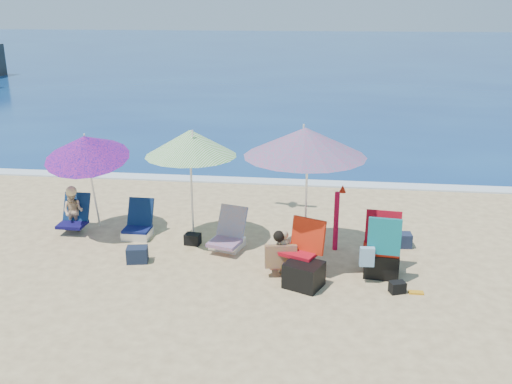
# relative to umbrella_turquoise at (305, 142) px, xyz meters

# --- Properties ---
(ground) EXTENTS (120.00, 120.00, 0.00)m
(ground) POSITION_rel_umbrella_turquoise_xyz_m (-0.56, -0.74, -2.10)
(ground) COLOR #D8BC84
(ground) RESTS_ON ground
(sea) EXTENTS (120.00, 80.00, 0.12)m
(sea) POSITION_rel_umbrella_turquoise_xyz_m (-0.56, 44.26, -2.15)
(sea) COLOR navy
(sea) RESTS_ON ground
(foam) EXTENTS (120.00, 0.50, 0.04)m
(foam) POSITION_rel_umbrella_turquoise_xyz_m (-0.56, 4.36, -2.08)
(foam) COLOR white
(foam) RESTS_ON ground
(umbrella_turquoise) EXTENTS (2.72, 2.72, 2.39)m
(umbrella_turquoise) POSITION_rel_umbrella_turquoise_xyz_m (0.00, 0.00, 0.00)
(umbrella_turquoise) COLOR white
(umbrella_turquoise) RESTS_ON ground
(umbrella_striped) EXTENTS (2.17, 2.17, 2.21)m
(umbrella_striped) POSITION_rel_umbrella_turquoise_xyz_m (-2.06, 0.41, -0.17)
(umbrella_striped) COLOR silver
(umbrella_striped) RESTS_ON ground
(umbrella_blue) EXTENTS (1.72, 1.78, 2.15)m
(umbrella_blue) POSITION_rel_umbrella_turquoise_xyz_m (-4.09, 0.52, -0.34)
(umbrella_blue) COLOR silver
(umbrella_blue) RESTS_ON ground
(furled_umbrella) EXTENTS (0.24, 0.23, 1.22)m
(furled_umbrella) POSITION_rel_umbrella_turquoise_xyz_m (0.60, 0.42, -1.43)
(furled_umbrella) COLOR #B90D33
(furled_umbrella) RESTS_ON ground
(chair_navy) EXTENTS (0.52, 0.63, 0.70)m
(chair_navy) POSITION_rel_umbrella_turquoise_xyz_m (-3.19, 0.55, -1.91)
(chair_navy) COLOR #0D1549
(chair_navy) RESTS_ON ground
(chair_rainbow) EXTENTS (0.70, 0.89, 0.76)m
(chair_rainbow) POSITION_rel_umbrella_turquoise_xyz_m (-1.38, 0.23, -1.90)
(chair_rainbow) COLOR #DB5E4D
(chair_rainbow) RESTS_ON ground
(camp_chair_left) EXTENTS (0.80, 1.05, 1.00)m
(camp_chair_left) POSITION_rel_umbrella_turquoise_xyz_m (0.07, -1.01, -1.80)
(camp_chair_left) COLOR #AD0C19
(camp_chair_left) RESTS_ON ground
(camp_chair_right) EXTENTS (0.71, 0.80, 1.08)m
(camp_chair_right) POSITION_rel_umbrella_turquoise_xyz_m (1.33, -0.55, -1.71)
(camp_chair_right) COLOR red
(camp_chair_right) RESTS_ON ground
(person_center) EXTENTS (0.55, 0.52, 0.77)m
(person_center) POSITION_rel_umbrella_turquoise_xyz_m (-0.30, -0.71, -1.73)
(person_center) COLOR tan
(person_center) RESTS_ON ground
(person_left) EXTENTS (0.51, 0.64, 0.94)m
(person_left) POSITION_rel_umbrella_turquoise_xyz_m (-4.53, 0.67, -1.67)
(person_left) COLOR tan
(person_left) RESTS_ON ground
(bag_navy_a) EXTENTS (0.40, 0.32, 0.28)m
(bag_navy_a) POSITION_rel_umbrella_turquoise_xyz_m (-2.85, -0.56, -1.96)
(bag_navy_a) COLOR #172034
(bag_navy_a) RESTS_ON ground
(bag_black_a) EXTENTS (0.31, 0.25, 0.21)m
(bag_black_a) POSITION_rel_umbrella_turquoise_xyz_m (-2.07, 0.31, -2.00)
(bag_black_a) COLOR black
(bag_black_a) RESTS_ON ground
(bag_navy_b) EXTENTS (0.37, 0.29, 0.26)m
(bag_navy_b) POSITION_rel_umbrella_turquoise_xyz_m (1.81, 0.69, -1.97)
(bag_navy_b) COLOR #1B253C
(bag_navy_b) RESTS_ON ground
(bag_black_b) EXTENTS (0.28, 0.24, 0.18)m
(bag_black_b) POSITION_rel_umbrella_turquoise_xyz_m (1.54, -1.15, -2.01)
(bag_black_b) COLOR black
(bag_black_b) RESTS_ON ground
(orange_item) EXTENTS (0.23, 0.11, 0.03)m
(orange_item) POSITION_rel_umbrella_turquoise_xyz_m (1.83, -1.14, -2.09)
(orange_item) COLOR orange
(orange_item) RESTS_ON ground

